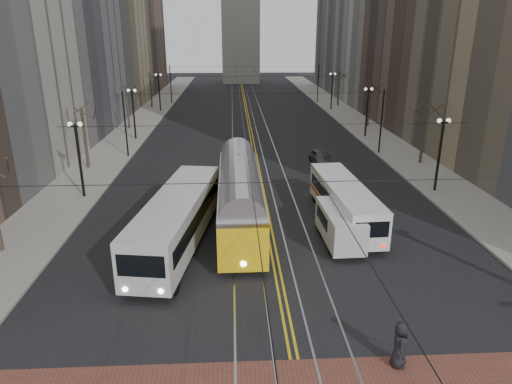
{
  "coord_description": "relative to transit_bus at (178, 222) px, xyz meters",
  "views": [
    {
      "loc": [
        -2.23,
        -15.44,
        12.06
      ],
      "look_at": [
        -0.92,
        10.2,
        3.0
      ],
      "focal_mm": 32.0,
      "sensor_mm": 36.0,
      "label": 1
    }
  ],
  "objects": [
    {
      "name": "centre_lines",
      "position": [
        5.55,
        35.79,
        -1.57
      ],
      "size": [
        0.42,
        130.0,
        0.01
      ],
      "primitive_type": "cube",
      "color": "gold",
      "rests_on": "ground"
    },
    {
      "name": "ground",
      "position": [
        5.55,
        -9.21,
        -1.58
      ],
      "size": [
        260.0,
        260.0,
        0.0
      ],
      "primitive_type": "plane",
      "color": "black",
      "rests_on": "ground"
    },
    {
      "name": "rear_bus",
      "position": [
        10.55,
        2.99,
        -0.23
      ],
      "size": [
        2.83,
        10.46,
        2.7
      ],
      "primitive_type": "cube",
      "rotation": [
        0.0,
        0.0,
        0.06
      ],
      "color": "white",
      "rests_on": "ground"
    },
    {
      "name": "lamp_posts",
      "position": [
        5.55,
        19.54,
        1.22
      ],
      "size": [
        27.6,
        57.2,
        5.6
      ],
      "color": "black",
      "rests_on": "ground"
    },
    {
      "name": "cargo_van",
      "position": [
        9.55,
        -0.18,
        -0.48
      ],
      "size": [
        2.06,
        5.02,
        2.2
      ],
      "primitive_type": "cube",
      "rotation": [
        0.0,
        0.0,
        0.03
      ],
      "color": "silver",
      "rests_on": "ground"
    },
    {
      "name": "streetcar",
      "position": [
        3.68,
        3.09,
        0.1
      ],
      "size": [
        2.73,
        14.2,
        3.34
      ],
      "primitive_type": "cube",
      "rotation": [
        0.0,
        0.0,
        0.01
      ],
      "color": "yellow",
      "rests_on": "ground"
    },
    {
      "name": "street_trees",
      "position": [
        5.55,
        26.04,
        1.22
      ],
      "size": [
        31.68,
        53.28,
        5.6
      ],
      "color": "#382D23",
      "rests_on": "ground"
    },
    {
      "name": "transit_bus",
      "position": [
        0.0,
        0.0,
        0.0
      ],
      "size": [
        4.48,
        12.85,
        3.15
      ],
      "primitive_type": "cube",
      "rotation": [
        0.0,
        0.0,
        -0.15
      ],
      "color": "silver",
      "rests_on": "ground"
    },
    {
      "name": "sidewalk_left",
      "position": [
        -9.45,
        35.79,
        -1.5
      ],
      "size": [
        5.0,
        140.0,
        0.15
      ],
      "primitive_type": "cube",
      "color": "gray",
      "rests_on": "ground"
    },
    {
      "name": "sedan_grey",
      "position": [
        11.65,
        17.19,
        -0.88
      ],
      "size": [
        1.9,
        4.18,
        1.39
      ],
      "primitive_type": "imported",
      "rotation": [
        0.0,
        0.0,
        0.07
      ],
      "color": "#43454B",
      "rests_on": "ground"
    },
    {
      "name": "streetcar_rails",
      "position": [
        5.55,
        35.79,
        -1.57
      ],
      "size": [
        4.8,
        130.0,
        0.02
      ],
      "primitive_type": "cube",
      "color": "gray",
      "rests_on": "ground"
    },
    {
      "name": "pedestrian_a",
      "position": [
        9.44,
        -10.71,
        -0.62
      ],
      "size": [
        0.79,
        1.03,
        1.89
      ],
      "primitive_type": "imported",
      "rotation": [
        0.0,
        0.0,
        1.35
      ],
      "color": "black",
      "rests_on": "crosswalk_band"
    },
    {
      "name": "trolley_wires",
      "position": [
        5.55,
        25.62,
        2.2
      ],
      "size": [
        25.96,
        120.0,
        6.6
      ],
      "color": "black",
      "rests_on": "ground"
    },
    {
      "name": "sidewalk_right",
      "position": [
        20.55,
        35.79,
        -1.5
      ],
      "size": [
        5.0,
        140.0,
        0.15
      ],
      "primitive_type": "cube",
      "color": "gray",
      "rests_on": "ground"
    }
  ]
}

